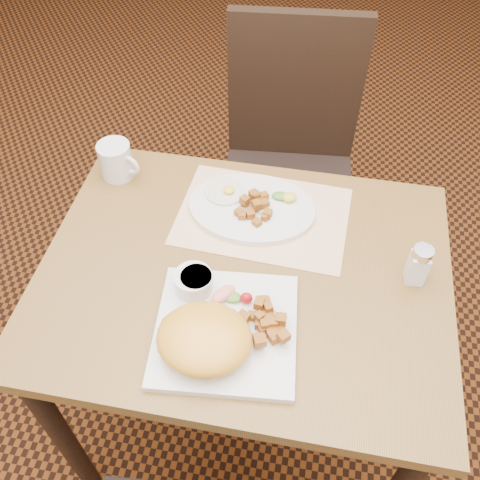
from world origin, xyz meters
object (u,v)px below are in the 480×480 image
(plate_square, at_px, (226,330))
(salt_shaker, at_px, (418,264))
(table, at_px, (244,299))
(chair_far, at_px, (290,156))
(coffee_mug, at_px, (117,160))
(plate_oval, at_px, (252,208))

(plate_square, bearing_deg, salt_shaker, 28.70)
(table, height_order, chair_far, chair_far)
(table, bearing_deg, chair_far, 86.88)
(chair_far, xyz_separation_m, coffee_mug, (-0.41, -0.40, 0.26))
(salt_shaker, height_order, coffee_mug, salt_shaker)
(plate_oval, bearing_deg, plate_square, -89.04)
(plate_oval, distance_m, salt_shaker, 0.40)
(plate_oval, bearing_deg, salt_shaker, -19.98)
(plate_square, xyz_separation_m, salt_shaker, (0.37, 0.20, 0.04))
(plate_square, bearing_deg, chair_far, 86.93)
(coffee_mug, bearing_deg, plate_square, -48.33)
(coffee_mug, bearing_deg, salt_shaker, -15.52)
(plate_square, height_order, coffee_mug, coffee_mug)
(plate_oval, distance_m, coffee_mug, 0.36)
(table, relative_size, plate_oval, 2.96)
(plate_square, xyz_separation_m, coffee_mug, (-0.36, 0.41, 0.04))
(table, height_order, plate_oval, plate_oval)
(plate_square, distance_m, coffee_mug, 0.55)
(coffee_mug, bearing_deg, table, -33.75)
(plate_square, bearing_deg, table, 87.13)
(table, height_order, plate_square, plate_square)
(chair_far, distance_m, coffee_mug, 0.62)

